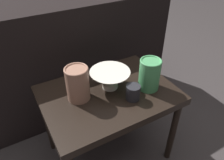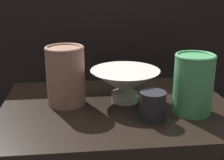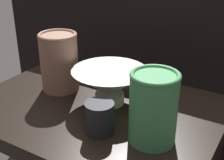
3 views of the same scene
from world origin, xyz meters
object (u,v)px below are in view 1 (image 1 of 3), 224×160
object	(u,v)px
bowl	(110,78)
vase_colorful_right	(150,74)
vase_textured_left	(78,83)
cup	(133,92)

from	to	relation	value
bowl	vase_colorful_right	xyz separation A→B (m)	(0.17, -0.10, 0.02)
bowl	vase_textured_left	bearing A→B (deg)	179.67
vase_colorful_right	cup	distance (m)	0.13
vase_textured_left	bowl	bearing A→B (deg)	-0.33
vase_textured_left	cup	distance (m)	0.27
vase_colorful_right	cup	size ratio (longest dim) A/B	2.17
bowl	cup	world-z (taller)	bowl
vase_textured_left	vase_colorful_right	world-z (taller)	vase_textured_left
bowl	cup	bearing A→B (deg)	-68.30
bowl	vase_colorful_right	size ratio (longest dim) A/B	1.24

